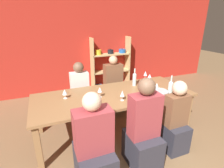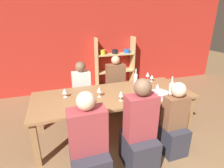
{
  "view_description": "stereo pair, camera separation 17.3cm",
  "coord_description": "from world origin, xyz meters",
  "px_view_note": "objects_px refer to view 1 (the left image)",
  "views": [
    {
      "loc": [
        -1.06,
        -0.97,
        1.95
      ],
      "look_at": [
        0.01,
        1.67,
        0.89
      ],
      "focal_mm": 28.0,
      "sensor_mm": 36.0,
      "label": 1
    },
    {
      "loc": [
        -0.9,
        -1.03,
        1.95
      ],
      "look_at": [
        0.01,
        1.67,
        0.89
      ],
      "focal_mm": 28.0,
      "sensor_mm": 36.0,
      "label": 2
    }
  ],
  "objects_px": {
    "wine_bottle_dark": "(170,87)",
    "wine_glass_white_d": "(100,90)",
    "mixing_bowl": "(159,93)",
    "person_near_b": "(94,150)",
    "dining_table": "(114,98)",
    "wine_glass_red_a": "(157,85)",
    "person_far_b": "(80,96)",
    "shelf_unit": "(111,68)",
    "wine_glass_white_c": "(145,74)",
    "wine_glass_empty_a": "(171,82)",
    "wine_bottle_green": "(134,79)",
    "wine_glass_white_a": "(150,76)",
    "wine_glass_white_f": "(91,98)",
    "wine_glass_empty_b": "(65,92)",
    "wine_glass_white_b": "(122,94)",
    "wine_glass_white_e": "(149,87)",
    "person_near_a": "(143,135)",
    "person_far_a": "(113,89)",
    "person_near_c": "(174,125)"
  },
  "relations": [
    {
      "from": "shelf_unit",
      "to": "dining_table",
      "type": "distance_m",
      "value": 2.19
    },
    {
      "from": "dining_table",
      "to": "mixing_bowl",
      "type": "relative_size",
      "value": 9.27
    },
    {
      "from": "wine_glass_white_c",
      "to": "person_near_a",
      "type": "xyz_separation_m",
      "value": [
        -0.85,
        -1.34,
        -0.39
      ]
    },
    {
      "from": "wine_bottle_dark",
      "to": "person_near_b",
      "type": "bearing_deg",
      "value": -161.89
    },
    {
      "from": "shelf_unit",
      "to": "wine_glass_white_b",
      "type": "distance_m",
      "value": 2.46
    },
    {
      "from": "wine_glass_red_a",
      "to": "person_near_b",
      "type": "distance_m",
      "value": 1.59
    },
    {
      "from": "wine_glass_red_a",
      "to": "person_near_c",
      "type": "relative_size",
      "value": 0.14
    },
    {
      "from": "wine_glass_white_f",
      "to": "wine_glass_empty_a",
      "type": "bearing_deg",
      "value": 5.84
    },
    {
      "from": "mixing_bowl",
      "to": "person_near_b",
      "type": "height_order",
      "value": "person_near_b"
    },
    {
      "from": "dining_table",
      "to": "wine_glass_white_a",
      "type": "xyz_separation_m",
      "value": [
        0.96,
        0.38,
        0.17
      ]
    },
    {
      "from": "wine_bottle_dark",
      "to": "mixing_bowl",
      "type": "bearing_deg",
      "value": 172.06
    },
    {
      "from": "dining_table",
      "to": "wine_glass_empty_b",
      "type": "distance_m",
      "value": 0.84
    },
    {
      "from": "person_near_c",
      "to": "person_far_a",
      "type": "bearing_deg",
      "value": 101.22
    },
    {
      "from": "wine_bottle_green",
      "to": "wine_glass_white_b",
      "type": "xyz_separation_m",
      "value": [
        -0.5,
        -0.52,
        -0.02
      ]
    },
    {
      "from": "person_far_b",
      "to": "wine_glass_white_a",
      "type": "bearing_deg",
      "value": 162.65
    },
    {
      "from": "wine_glass_white_d",
      "to": "wine_glass_white_e",
      "type": "xyz_separation_m",
      "value": [
        0.86,
        -0.11,
        -0.03
      ]
    },
    {
      "from": "mixing_bowl",
      "to": "wine_bottle_dark",
      "type": "bearing_deg",
      "value": -7.94
    },
    {
      "from": "wine_glass_white_b",
      "to": "wine_glass_white_d",
      "type": "bearing_deg",
      "value": 139.07
    },
    {
      "from": "person_near_c",
      "to": "person_near_b",
      "type": "bearing_deg",
      "value": -176.2
    },
    {
      "from": "wine_glass_white_a",
      "to": "wine_glass_white_b",
      "type": "relative_size",
      "value": 0.83
    },
    {
      "from": "wine_glass_empty_b",
      "to": "wine_glass_white_f",
      "type": "bearing_deg",
      "value": -52.26
    },
    {
      "from": "wine_glass_white_c",
      "to": "person_near_b",
      "type": "height_order",
      "value": "person_near_b"
    },
    {
      "from": "wine_glass_white_a",
      "to": "wine_glass_empty_b",
      "type": "height_order",
      "value": "wine_glass_empty_b"
    },
    {
      "from": "wine_glass_empty_b",
      "to": "wine_glass_white_e",
      "type": "distance_m",
      "value": 1.43
    },
    {
      "from": "wine_glass_red_a",
      "to": "person_near_b",
      "type": "height_order",
      "value": "person_near_b"
    },
    {
      "from": "wine_glass_white_e",
      "to": "person_far_a",
      "type": "xyz_separation_m",
      "value": [
        -0.25,
        1.03,
        -0.39
      ]
    },
    {
      "from": "wine_glass_red_a",
      "to": "person_far_b",
      "type": "xyz_separation_m",
      "value": [
        -1.18,
        0.98,
        -0.42
      ]
    },
    {
      "from": "wine_bottle_green",
      "to": "wine_glass_white_a",
      "type": "xyz_separation_m",
      "value": [
        0.44,
        0.14,
        -0.04
      ]
    },
    {
      "from": "wine_glass_empty_b",
      "to": "person_near_a",
      "type": "height_order",
      "value": "person_near_a"
    },
    {
      "from": "mixing_bowl",
      "to": "wine_glass_white_b",
      "type": "xyz_separation_m",
      "value": [
        -0.66,
        0.07,
        0.06
      ]
    },
    {
      "from": "shelf_unit",
      "to": "wine_bottle_dark",
      "type": "bearing_deg",
      "value": -86.95
    },
    {
      "from": "wine_glass_white_c",
      "to": "wine_glass_white_d",
      "type": "xyz_separation_m",
      "value": [
        -1.18,
        -0.5,
        -0.0
      ]
    },
    {
      "from": "wine_bottle_dark",
      "to": "wine_glass_white_d",
      "type": "relative_size",
      "value": 1.98
    },
    {
      "from": "wine_glass_white_b",
      "to": "person_near_b",
      "type": "relative_size",
      "value": 0.14
    },
    {
      "from": "wine_bottle_dark",
      "to": "wine_glass_white_e",
      "type": "distance_m",
      "value": 0.36
    },
    {
      "from": "wine_glass_white_c",
      "to": "person_near_b",
      "type": "distance_m",
      "value": 2.08
    },
    {
      "from": "wine_glass_white_e",
      "to": "person_far_a",
      "type": "relative_size",
      "value": 0.12
    },
    {
      "from": "dining_table",
      "to": "person_near_c",
      "type": "distance_m",
      "value": 1.06
    },
    {
      "from": "dining_table",
      "to": "wine_glass_red_a",
      "type": "xyz_separation_m",
      "value": [
        0.75,
        -0.17,
        0.18
      ]
    },
    {
      "from": "wine_glass_empty_a",
      "to": "person_far_b",
      "type": "distance_m",
      "value": 1.84
    },
    {
      "from": "dining_table",
      "to": "wine_bottle_dark",
      "type": "bearing_deg",
      "value": -23.17
    },
    {
      "from": "person_near_b",
      "to": "person_far_b",
      "type": "height_order",
      "value": "person_near_b"
    },
    {
      "from": "mixing_bowl",
      "to": "person_far_b",
      "type": "height_order",
      "value": "person_far_b"
    },
    {
      "from": "wine_glass_empty_a",
      "to": "wine_glass_white_d",
      "type": "relative_size",
      "value": 0.95
    },
    {
      "from": "wine_glass_empty_b",
      "to": "person_far_a",
      "type": "height_order",
      "value": "person_far_a"
    },
    {
      "from": "wine_glass_white_f",
      "to": "wine_bottle_green",
      "type": "bearing_deg",
      "value": 27.6
    },
    {
      "from": "person_near_a",
      "to": "wine_glass_red_a",
      "type": "bearing_deg",
      "value": 45.69
    },
    {
      "from": "wine_glass_white_f",
      "to": "wine_glass_red_a",
      "type": "bearing_deg",
      "value": 5.34
    },
    {
      "from": "wine_glass_white_c",
      "to": "dining_table",
      "type": "bearing_deg",
      "value": -152.79
    },
    {
      "from": "person_near_a",
      "to": "shelf_unit",
      "type": "bearing_deg",
      "value": 76.92
    }
  ]
}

